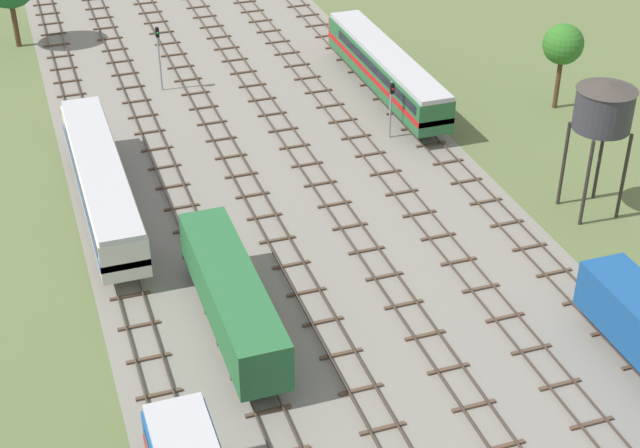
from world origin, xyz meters
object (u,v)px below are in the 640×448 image
(signal_post_nearest, at_px, (391,102))
(diesel_railcar_right_far, at_px, (386,68))
(water_tower, at_px, (604,107))
(signal_post_near, at_px, (159,50))
(freight_boxcar_left_mid, at_px, (232,295))
(diesel_railcar_far_left_midfar, at_px, (101,180))

(signal_post_nearest, bearing_deg, diesel_railcar_right_far, 70.59)
(water_tower, relative_size, signal_post_near, 1.64)
(diesel_railcar_right_far, xyz_separation_m, water_tower, (5.98, -21.39, 5.03))
(freight_boxcar_left_mid, relative_size, signal_post_near, 2.46)
(signal_post_near, bearing_deg, signal_post_nearest, -44.12)
(diesel_railcar_right_far, relative_size, water_tower, 2.19)
(diesel_railcar_right_far, bearing_deg, freight_boxcar_left_mid, -127.02)
(freight_boxcar_left_mid, xyz_separation_m, diesel_railcar_far_left_midfar, (-4.97, 15.05, 0.15))
(water_tower, height_order, signal_post_near, water_tower)
(signal_post_nearest, height_order, signal_post_near, signal_post_near)
(freight_boxcar_left_mid, distance_m, diesel_railcar_far_left_midfar, 15.85)
(freight_boxcar_left_mid, relative_size, signal_post_nearest, 3.01)
(diesel_railcar_far_left_midfar, relative_size, signal_post_nearest, 4.41)
(freight_boxcar_left_mid, bearing_deg, water_tower, 10.86)
(diesel_railcar_right_far, height_order, water_tower, water_tower)
(freight_boxcar_left_mid, height_order, water_tower, water_tower)
(diesel_railcar_right_far, distance_m, water_tower, 22.77)
(freight_boxcar_left_mid, distance_m, diesel_railcar_right_far, 32.99)
(freight_boxcar_left_mid, xyz_separation_m, diesel_railcar_right_far, (19.86, 26.34, 0.15))
(water_tower, xyz_separation_m, signal_post_near, (-23.37, 28.79, -4.02))
(water_tower, bearing_deg, diesel_railcar_far_left_midfar, 161.87)
(diesel_railcar_right_far, height_order, signal_post_near, signal_post_near)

